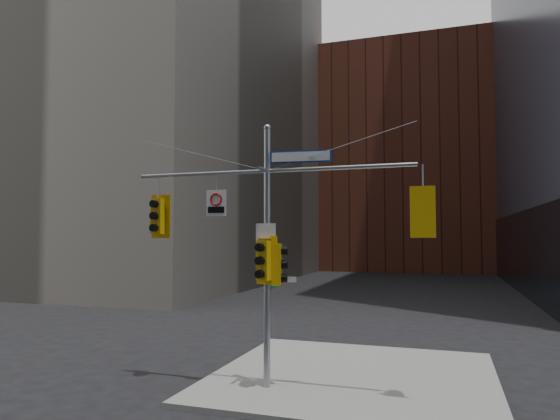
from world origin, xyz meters
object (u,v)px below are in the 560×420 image
Objects in this scene: regulatory_sign_arm at (216,202)px; traffic_light_east_arm at (423,212)px; street_sign_blade at (301,157)px; traffic_light_pole_front at (264,260)px; traffic_light_pole_side at (278,264)px; signal_assembly at (267,228)px; traffic_light_west_arm at (158,216)px.

traffic_light_east_arm is at bearing -2.88° from regulatory_sign_arm.
traffic_light_pole_front is at bearing -171.32° from street_sign_blade.
traffic_light_pole_front is (-0.33, -0.28, 0.12)m from traffic_light_pole_side.
traffic_light_east_arm reaches higher than traffic_light_pole_side.
traffic_light_east_arm is 3.52m from street_sign_blade.
signal_assembly is 6.14× the size of traffic_light_west_arm.
traffic_light_west_arm is at bearing 179.78° from signal_assembly.
street_sign_blade is (0.96, 0.00, 1.93)m from signal_assembly.
traffic_light_west_arm is 7.57m from traffic_light_east_arm.
traffic_light_west_arm is at bearing 1.48° from traffic_light_east_arm.
traffic_light_west_arm is at bearing 172.86° from street_sign_blade.
signal_assembly is 2.16m from street_sign_blade.
regulatory_sign_arm is (-1.53, -0.02, 0.76)m from signal_assembly.
street_sign_blade reaches higher than traffic_light_pole_side.
traffic_light_west_arm is (-3.45, 0.01, 0.38)m from signal_assembly.
traffic_light_pole_side is 2.98m from street_sign_blade.
traffic_light_pole_front is 2.96m from street_sign_blade.
traffic_light_west_arm is 0.78× the size of street_sign_blade.
traffic_light_pole_side is 0.85× the size of traffic_light_pole_front.
signal_assembly is 3.47m from traffic_light_west_arm.
traffic_light_west_arm is at bearing 78.57° from traffic_light_pole_side.
signal_assembly reaches higher than traffic_light_east_arm.
traffic_light_east_arm is at bearing 1.25° from traffic_light_west_arm.
street_sign_blade is 2.25× the size of regulatory_sign_arm.
traffic_light_pole_side is 0.67× the size of street_sign_blade.
signal_assembly is 4.77× the size of street_sign_blade.
regulatory_sign_arm reaches higher than traffic_light_pole_side.
signal_assembly is at bearing 100.04° from traffic_light_pole_front.
street_sign_blade is at bearing 1.21° from traffic_light_west_arm.
regulatory_sign_arm is at bearing 79.66° from traffic_light_pole_side.
traffic_light_pole_side is 2.54m from regulatory_sign_arm.
traffic_light_west_arm is 1.96m from regulatory_sign_arm.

